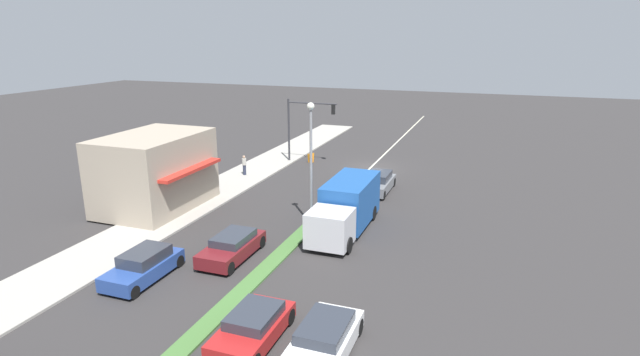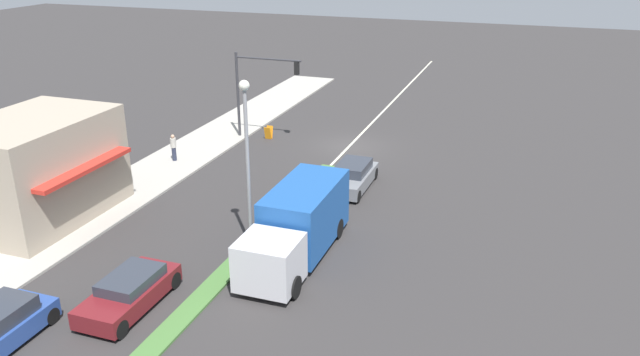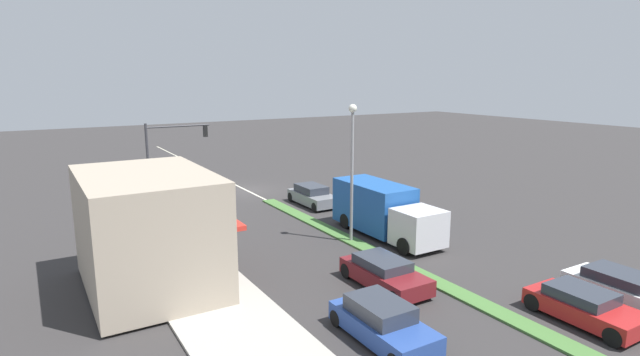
{
  "view_description": "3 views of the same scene",
  "coord_description": "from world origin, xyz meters",
  "px_view_note": "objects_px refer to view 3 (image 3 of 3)",
  "views": [
    {
      "loc": [
        -10.22,
        41.2,
        11.21
      ],
      "look_at": [
        0.49,
        11.78,
        2.15
      ],
      "focal_mm": 28.0,
      "sensor_mm": 36.0,
      "label": 1
    },
    {
      "loc": [
        -11.02,
        36.64,
        12.98
      ],
      "look_at": [
        -1.89,
        10.98,
        2.15
      ],
      "focal_mm": 35.0,
      "sensor_mm": 36.0,
      "label": 2
    },
    {
      "loc": [
        14.86,
        36.19,
        8.83
      ],
      "look_at": [
        -1.81,
        8.34,
        2.27
      ],
      "focal_mm": 28.0,
      "sensor_mm": 36.0,
      "label": 3
    }
  ],
  "objects_px": {
    "traffic_signal_main": "(168,148)",
    "suv_grey": "(312,196)",
    "coupe_blue": "(382,322)",
    "warning_aframe_sign": "(178,194)",
    "sedan_maroon": "(384,273)",
    "van_white": "(623,288)",
    "pedestrian": "(146,212)",
    "street_lamp": "(352,155)",
    "delivery_truck": "(383,210)",
    "hatchback_red": "(584,306)"
  },
  "relations": [
    {
      "from": "traffic_signal_main",
      "to": "suv_grey",
      "type": "distance_m",
      "value": 10.8
    },
    {
      "from": "traffic_signal_main",
      "to": "coupe_blue",
      "type": "relative_size",
      "value": 1.36
    },
    {
      "from": "traffic_signal_main",
      "to": "warning_aframe_sign",
      "type": "xyz_separation_m",
      "value": [
        -0.57,
        -0.29,
        -3.47
      ]
    },
    {
      "from": "sedan_maroon",
      "to": "van_white",
      "type": "bearing_deg",
      "value": 139.79
    },
    {
      "from": "pedestrian",
      "to": "van_white",
      "type": "distance_m",
      "value": 24.52
    },
    {
      "from": "street_lamp",
      "to": "delivery_truck",
      "type": "height_order",
      "value": "street_lamp"
    },
    {
      "from": "suv_grey",
      "to": "coupe_blue",
      "type": "xyz_separation_m",
      "value": [
        7.2,
        17.2,
        -0.01
      ]
    },
    {
      "from": "warning_aframe_sign",
      "to": "hatchback_red",
      "type": "relative_size",
      "value": 0.21
    },
    {
      "from": "street_lamp",
      "to": "suv_grey",
      "type": "distance_m",
      "value": 9.28
    },
    {
      "from": "warning_aframe_sign",
      "to": "suv_grey",
      "type": "xyz_separation_m",
      "value": [
        -7.76,
        6.36,
        0.24
      ]
    },
    {
      "from": "warning_aframe_sign",
      "to": "van_white",
      "type": "relative_size",
      "value": 0.2
    },
    {
      "from": "delivery_truck",
      "to": "suv_grey",
      "type": "xyz_separation_m",
      "value": [
        0.0,
        -8.0,
        -0.8
      ]
    },
    {
      "from": "hatchback_red",
      "to": "pedestrian",
      "type": "bearing_deg",
      "value": -60.93
    },
    {
      "from": "traffic_signal_main",
      "to": "street_lamp",
      "type": "xyz_separation_m",
      "value": [
        -6.12,
        14.1,
        0.88
      ]
    },
    {
      "from": "warning_aframe_sign",
      "to": "sedan_maroon",
      "type": "relative_size",
      "value": 0.2
    },
    {
      "from": "pedestrian",
      "to": "sedan_maroon",
      "type": "height_order",
      "value": "pedestrian"
    },
    {
      "from": "traffic_signal_main",
      "to": "hatchback_red",
      "type": "distance_m",
      "value": 27.5
    },
    {
      "from": "traffic_signal_main",
      "to": "street_lamp",
      "type": "relative_size",
      "value": 0.76
    },
    {
      "from": "traffic_signal_main",
      "to": "pedestrian",
      "type": "height_order",
      "value": "traffic_signal_main"
    },
    {
      "from": "hatchback_red",
      "to": "street_lamp",
      "type": "bearing_deg",
      "value": -79.52
    },
    {
      "from": "pedestrian",
      "to": "coupe_blue",
      "type": "height_order",
      "value": "pedestrian"
    },
    {
      "from": "street_lamp",
      "to": "van_white",
      "type": "distance_m",
      "value": 13.47
    },
    {
      "from": "delivery_truck",
      "to": "street_lamp",
      "type": "bearing_deg",
      "value": 0.84
    },
    {
      "from": "coupe_blue",
      "to": "traffic_signal_main",
      "type": "bearing_deg",
      "value": -87.23
    },
    {
      "from": "traffic_signal_main",
      "to": "van_white",
      "type": "xyz_separation_m",
      "value": [
        -11.12,
        25.9,
        -3.28
      ]
    },
    {
      "from": "street_lamp",
      "to": "pedestrian",
      "type": "xyz_separation_m",
      "value": [
        9.03,
        -8.31,
        -3.81
      ]
    },
    {
      "from": "pedestrian",
      "to": "sedan_maroon",
      "type": "relative_size",
      "value": 0.38
    },
    {
      "from": "coupe_blue",
      "to": "van_white",
      "type": "bearing_deg",
      "value": 165.25
    },
    {
      "from": "pedestrian",
      "to": "suv_grey",
      "type": "height_order",
      "value": "pedestrian"
    },
    {
      "from": "delivery_truck",
      "to": "hatchback_red",
      "type": "distance_m",
      "value": 11.96
    },
    {
      "from": "traffic_signal_main",
      "to": "coupe_blue",
      "type": "height_order",
      "value": "traffic_signal_main"
    },
    {
      "from": "street_lamp",
      "to": "delivery_truck",
      "type": "distance_m",
      "value": 3.97
    },
    {
      "from": "sedan_maroon",
      "to": "traffic_signal_main",
      "type": "bearing_deg",
      "value": -78.79
    },
    {
      "from": "suv_grey",
      "to": "hatchback_red",
      "type": "bearing_deg",
      "value": 90.0
    },
    {
      "from": "coupe_blue",
      "to": "hatchback_red",
      "type": "relative_size",
      "value": 1.04
    },
    {
      "from": "pedestrian",
      "to": "hatchback_red",
      "type": "distance_m",
      "value": 23.12
    },
    {
      "from": "van_white",
      "to": "traffic_signal_main",
      "type": "bearing_deg",
      "value": -66.75
    },
    {
      "from": "pedestrian",
      "to": "van_white",
      "type": "relative_size",
      "value": 0.38
    },
    {
      "from": "suv_grey",
      "to": "traffic_signal_main",
      "type": "bearing_deg",
      "value": -36.09
    },
    {
      "from": "coupe_blue",
      "to": "van_white",
      "type": "height_order",
      "value": "coupe_blue"
    },
    {
      "from": "pedestrian",
      "to": "warning_aframe_sign",
      "type": "xyz_separation_m",
      "value": [
        -3.48,
        -6.08,
        -0.55
      ]
    },
    {
      "from": "traffic_signal_main",
      "to": "sedan_maroon",
      "type": "xyz_separation_m",
      "value": [
        -3.92,
        19.81,
        -3.28
      ]
    },
    {
      "from": "traffic_signal_main",
      "to": "street_lamp",
      "type": "distance_m",
      "value": 15.4
    },
    {
      "from": "pedestrian",
      "to": "coupe_blue",
      "type": "xyz_separation_m",
      "value": [
        -4.03,
        17.47,
        -0.32
      ]
    },
    {
      "from": "traffic_signal_main",
      "to": "van_white",
      "type": "bearing_deg",
      "value": 113.25
    },
    {
      "from": "traffic_signal_main",
      "to": "hatchback_red",
      "type": "bearing_deg",
      "value": 107.76
    },
    {
      "from": "traffic_signal_main",
      "to": "warning_aframe_sign",
      "type": "relative_size",
      "value": 6.69
    },
    {
      "from": "hatchback_red",
      "to": "suv_grey",
      "type": "bearing_deg",
      "value": -90.0
    },
    {
      "from": "suv_grey",
      "to": "pedestrian",
      "type": "bearing_deg",
      "value": -1.42
    },
    {
      "from": "traffic_signal_main",
      "to": "pedestrian",
      "type": "bearing_deg",
      "value": 63.33
    }
  ]
}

